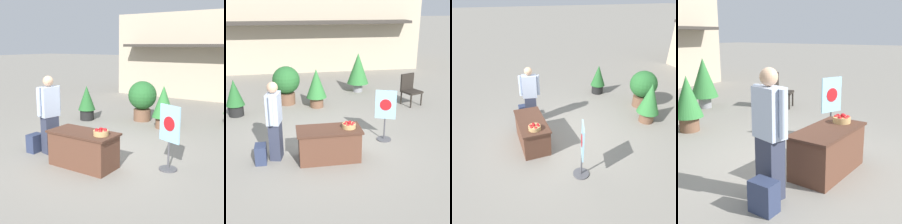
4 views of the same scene
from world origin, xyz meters
The scene contains 9 objects.
ground_plane centered at (0.00, 0.00, 0.00)m, with size 120.00×120.00×0.00m, color gray.
display_table centered at (0.00, -0.79, 0.36)m, with size 1.42×0.70×0.72m.
apple_basket centered at (0.44, -0.80, 0.79)m, with size 0.30×0.30×0.16m.
person_visitor centered at (-1.16, -0.55, 0.91)m, with size 0.34×0.60×1.77m.
backpack centered at (-1.49, -0.72, 0.21)m, with size 0.24×0.34×0.42m.
poster_board centered at (1.52, -0.03, 0.69)m, with size 0.49×0.36×1.31m.
potted_plant_far_left centered at (-0.85, 3.35, 0.75)m, with size 0.92×0.92×1.29m.
potted_plant_far_right centered at (-2.42, 2.44, 0.61)m, with size 0.56×0.56×1.13m.
potted_plant_near_left centered at (0.11, 2.85, 0.72)m, with size 0.67×0.67×1.27m.
Camera 3 is at (4.82, -1.64, 3.65)m, focal length 35.00 mm.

